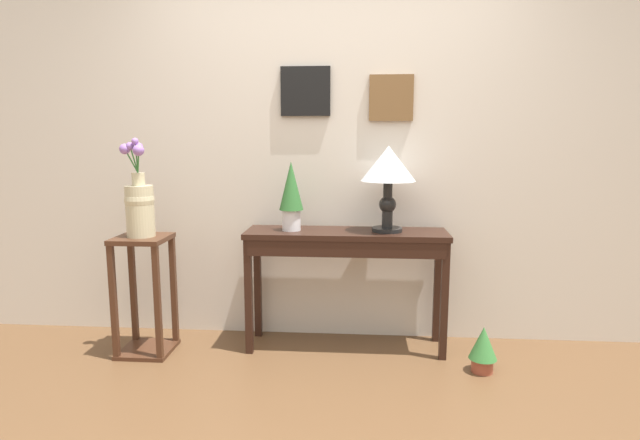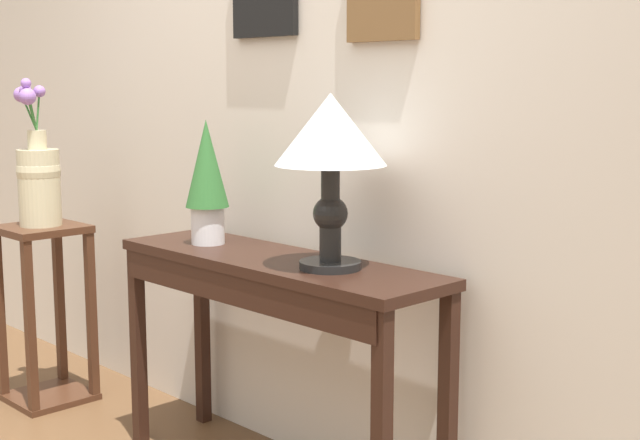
# 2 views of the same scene
# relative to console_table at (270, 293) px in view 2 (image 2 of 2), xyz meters

# --- Properties ---
(back_wall_with_art) EXTENTS (9.00, 0.13, 2.80)m
(back_wall_with_art) POSITION_rel_console_table_xyz_m (-0.10, 0.29, 0.73)
(back_wall_with_art) COLOR beige
(back_wall_with_art) RESTS_ON ground
(console_table) EXTENTS (1.29, 0.36, 0.78)m
(console_table) POSITION_rel_console_table_xyz_m (0.00, 0.00, 0.00)
(console_table) COLOR black
(console_table) RESTS_ON ground
(table_lamp) EXTENTS (0.34, 0.34, 0.54)m
(table_lamp) POSITION_rel_console_table_xyz_m (0.26, 0.02, 0.51)
(table_lamp) COLOR black
(table_lamp) RESTS_ON console_table
(potted_plant_on_console) EXTENTS (0.15, 0.15, 0.44)m
(potted_plant_on_console) POSITION_rel_console_table_xyz_m (-0.35, 0.01, 0.36)
(potted_plant_on_console) COLOR silver
(potted_plant_on_console) RESTS_ON console_table
(pedestal_stand_left) EXTENTS (0.32, 0.32, 0.76)m
(pedestal_stand_left) POSITION_rel_console_table_xyz_m (-1.27, -0.16, -0.28)
(pedestal_stand_left) COLOR #472819
(pedestal_stand_left) RESTS_ON ground
(flower_vase_tall) EXTENTS (0.18, 0.18, 0.61)m
(flower_vase_tall) POSITION_rel_console_table_xyz_m (-1.28, -0.16, 0.31)
(flower_vase_tall) COLOR beige
(flower_vase_tall) RESTS_ON pedestal_stand_left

